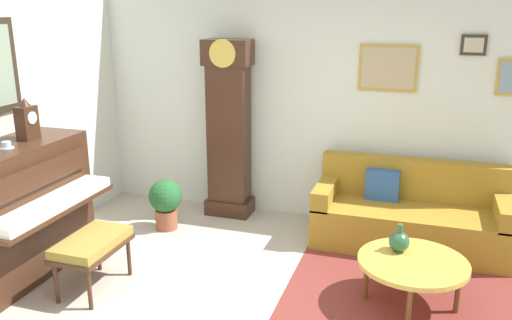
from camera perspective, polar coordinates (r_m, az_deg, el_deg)
The scene contains 11 objects.
wall_back at distance 5.92m, azimuth 6.76°, elevation 6.85°, with size 5.30×0.13×2.80m.
area_rug at distance 4.75m, azimuth 16.41°, elevation -14.31°, with size 2.10×1.50×0.01m, color maroon.
piano at distance 5.17m, azimuth -24.45°, elevation -5.06°, with size 0.87×1.44×1.21m.
piano_bench at distance 4.76m, azimuth -17.30°, elevation -8.81°, with size 0.42×0.70×0.48m.
grandfather_clock at distance 6.02m, azimuth -2.96°, elevation 2.83°, with size 0.52×0.34×2.03m.
couch at distance 5.64m, azimuth 16.25°, elevation -5.74°, with size 1.90×0.80×0.84m.
coffee_table at distance 4.50m, azimuth 16.58°, elevation -10.67°, with size 0.88×0.88×0.41m.
mantel_clock at distance 5.15m, azimuth -23.51°, elevation 3.93°, with size 0.13×0.18×0.38m.
teacup at distance 4.92m, azimuth -25.35°, elevation 1.41°, with size 0.12×0.12×0.06m.
green_jug at distance 4.58m, azimuth 15.22°, elevation -8.49°, with size 0.17×0.17×0.24m.
potted_plant at distance 5.85m, azimuth -9.74°, elevation -4.38°, with size 0.36×0.36×0.56m.
Camera 1 is at (1.15, -3.33, 2.37)m, focal length 37.03 mm.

